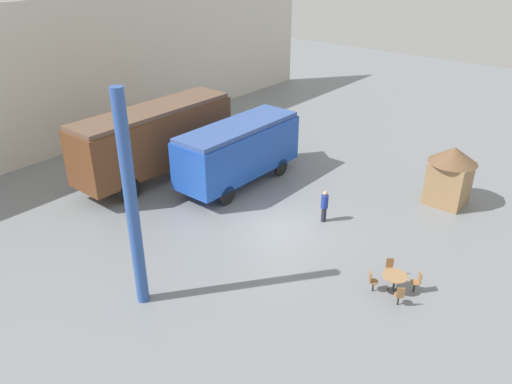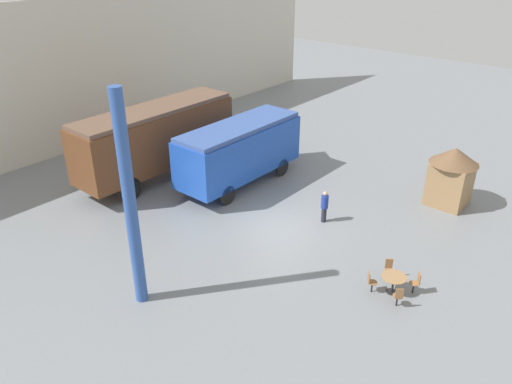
# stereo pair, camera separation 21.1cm
# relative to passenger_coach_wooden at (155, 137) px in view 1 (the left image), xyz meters

# --- Properties ---
(ground_plane) EXTENTS (80.00, 80.00, 0.00)m
(ground_plane) POSITION_rel_passenger_coach_wooden_xyz_m (-0.08, -8.44, -2.36)
(ground_plane) COLOR gray
(backdrop_wall) EXTENTS (44.00, 0.15, 9.00)m
(backdrop_wall) POSITION_rel_passenger_coach_wooden_xyz_m (-0.08, 7.07, 2.14)
(backdrop_wall) COLOR beige
(backdrop_wall) RESTS_ON ground_plane
(passenger_coach_wooden) EXTENTS (9.41, 2.52, 3.97)m
(passenger_coach_wooden) POSITION_rel_passenger_coach_wooden_xyz_m (0.00, 0.00, 0.00)
(passenger_coach_wooden) COLOR brown
(passenger_coach_wooden) RESTS_ON ground_plane
(streamlined_locomotive) EXTENTS (9.07, 2.49, 3.36)m
(streamlined_locomotive) POSITION_rel_passenger_coach_wooden_xyz_m (2.97, -4.02, -0.40)
(streamlined_locomotive) COLOR blue
(streamlined_locomotive) RESTS_ON ground_plane
(cafe_table_near) EXTENTS (0.94, 0.94, 0.72)m
(cafe_table_near) POSITION_rel_passenger_coach_wooden_xyz_m (-1.03, -14.72, -1.78)
(cafe_table_near) COLOR black
(cafe_table_near) RESTS_ON ground_plane
(cafe_chair_0) EXTENTS (0.41, 0.40, 0.87)m
(cafe_chair_0) POSITION_rel_passenger_coach_wooden_xyz_m (-0.36, -14.20, -1.86)
(cafe_chair_0) COLOR black
(cafe_chair_0) RESTS_ON ground_plane
(cafe_chair_1) EXTENTS (0.40, 0.41, 0.87)m
(cafe_chair_1) POSITION_rel_passenger_coach_wooden_xyz_m (-1.55, -14.06, -1.86)
(cafe_chair_1) COLOR black
(cafe_chair_1) RESTS_ON ground_plane
(cafe_chair_2) EXTENTS (0.41, 0.40, 0.87)m
(cafe_chair_2) POSITION_rel_passenger_coach_wooden_xyz_m (-1.69, -15.24, -1.86)
(cafe_chair_2) COLOR black
(cafe_chair_2) RESTS_ON ground_plane
(cafe_chair_3) EXTENTS (0.40, 0.41, 0.87)m
(cafe_chair_3) POSITION_rel_passenger_coach_wooden_xyz_m (-0.51, -15.38, -1.86)
(cafe_chair_3) COLOR black
(cafe_chair_3) RESTS_ON ground_plane
(visitor_person) EXTENTS (0.34, 0.34, 1.57)m
(visitor_person) POSITION_rel_passenger_coach_wooden_xyz_m (1.73, -9.81, -1.52)
(visitor_person) COLOR #262633
(visitor_person) RESTS_ON ground_plane
(ticket_kiosk) EXTENTS (2.34, 2.34, 3.00)m
(ticket_kiosk) POSITION_rel_passenger_coach_wooden_xyz_m (7.23, -13.53, -0.69)
(ticket_kiosk) COLOR #99754C
(ticket_kiosk) RESTS_ON ground_plane
(support_pillar) EXTENTS (0.44, 0.44, 8.00)m
(support_pillar) POSITION_rel_passenger_coach_wooden_xyz_m (-7.38, -7.84, 1.64)
(support_pillar) COLOR #2D519E
(support_pillar) RESTS_ON ground_plane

